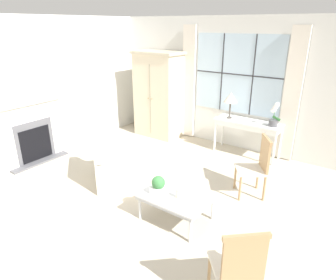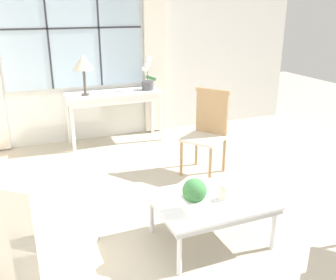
% 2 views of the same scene
% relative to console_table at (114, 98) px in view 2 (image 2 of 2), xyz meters
% --- Properties ---
extents(ground_plane, '(14.00, 14.00, 0.00)m').
position_rel_console_table_xyz_m(ground_plane, '(-0.45, -2.71, -0.66)').
color(ground_plane, '#B2A893').
extents(wall_back_windowed, '(7.20, 0.14, 2.80)m').
position_rel_console_table_xyz_m(wall_back_windowed, '(-0.45, 0.32, 0.74)').
color(wall_back_windowed, silver).
rests_on(wall_back_windowed, ground_plane).
extents(console_table, '(1.37, 0.46, 0.75)m').
position_rel_console_table_xyz_m(console_table, '(0.00, 0.00, 0.00)').
color(console_table, white).
rests_on(console_table, ground_plane).
extents(table_lamp, '(0.29, 0.29, 0.56)m').
position_rel_console_table_xyz_m(table_lamp, '(-0.41, -0.04, 0.53)').
color(table_lamp, '#4C4742').
rests_on(table_lamp, console_table).
extents(potted_orchid, '(0.22, 0.18, 0.48)m').
position_rel_console_table_xyz_m(potted_orchid, '(0.51, -0.01, 0.28)').
color(potted_orchid, '#4C4C51').
rests_on(potted_orchid, console_table).
extents(armchair_upholstered, '(1.22, 1.20, 0.85)m').
position_rel_console_table_xyz_m(armchair_upholstered, '(-1.41, -2.44, -0.38)').
color(armchair_upholstered, beige).
rests_on(armchair_upholstered, ground_plane).
extents(side_chair_wooden, '(0.61, 0.61, 1.00)m').
position_rel_console_table_xyz_m(side_chair_wooden, '(0.76, -1.45, -0.11)').
color(side_chair_wooden, beige).
rests_on(side_chair_wooden, ground_plane).
extents(coffee_table, '(0.95, 0.71, 0.40)m').
position_rel_console_table_xyz_m(coffee_table, '(0.10, -2.76, -0.30)').
color(coffee_table, silver).
rests_on(coffee_table, ground_plane).
extents(potted_plant_small, '(0.19, 0.19, 0.27)m').
position_rel_console_table_xyz_m(potted_plant_small, '(-0.13, -2.89, -0.13)').
color(potted_plant_small, white).
rests_on(potted_plant_small, coffee_table).
extents(pillar_candle, '(0.11, 0.11, 0.16)m').
position_rel_console_table_xyz_m(pillar_candle, '(0.17, -2.82, -0.19)').
color(pillar_candle, silver).
rests_on(pillar_candle, coffee_table).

